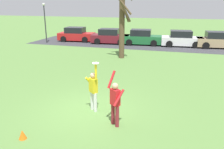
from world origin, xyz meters
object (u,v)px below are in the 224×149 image
at_px(frisbee_disc, 96,63).
at_px(parked_car_white, 182,39).
at_px(person_catcher, 93,88).
at_px(person_defender, 115,101).
at_px(field_cone_orange, 22,134).
at_px(parked_car_maroon, 110,37).
at_px(lamppost_by_lot, 45,19).
at_px(parked_car_red, 76,35).
at_px(parked_car_green, 142,38).
at_px(bare_tree_tall, 122,17).
at_px(parked_car_tan, 218,40).

relative_size(frisbee_disc, parked_car_white, 0.06).
relative_size(person_catcher, parked_car_white, 0.49).
relative_size(person_defender, field_cone_orange, 6.39).
distance_m(person_catcher, frisbee_disc, 1.13).
distance_m(person_defender, parked_car_maroon, 17.94).
bearing_deg(field_cone_orange, person_catcher, 60.82).
distance_m(frisbee_disc, lamppost_by_lot, 18.57).
height_order(parked_car_red, parked_car_green, same).
distance_m(bare_tree_tall, lamppost_by_lot, 11.06).
bearing_deg(frisbee_disc, bare_tree_tall, 98.33).
bearing_deg(person_defender, parked_car_green, -45.21).
bearing_deg(parked_car_red, person_defender, -66.29).
bearing_deg(frisbee_disc, person_defender, -38.32).
height_order(person_catcher, parked_car_white, person_catcher).
distance_m(frisbee_disc, parked_car_green, 16.65).
relative_size(parked_car_tan, field_cone_orange, 13.26).
height_order(frisbee_disc, field_cone_orange, frisbee_disc).
relative_size(person_defender, parked_car_tan, 0.48).
distance_m(parked_car_white, parked_car_tan, 3.46).
distance_m(parked_car_green, parked_car_tan, 7.55).
relative_size(parked_car_tan, bare_tree_tall, 0.70).
bearing_deg(person_catcher, parked_car_green, 131.02).
height_order(parked_car_red, lamppost_by_lot, lamppost_by_lot).
xyz_separation_m(bare_tree_tall, lamppost_by_lot, (-9.90, 4.90, -0.63)).
relative_size(person_defender, frisbee_disc, 7.94).
height_order(parked_car_red, parked_car_maroon, same).
relative_size(parked_car_maroon, parked_car_tan, 1.00).
relative_size(frisbee_disc, parked_car_tan, 0.06).
relative_size(person_catcher, frisbee_disc, 8.08).
bearing_deg(lamppost_by_lot, parked_car_white, 8.01).
height_order(parked_car_maroon, bare_tree_tall, bare_tree_tall).
relative_size(person_defender, bare_tree_tall, 0.34).
bearing_deg(field_cone_orange, parked_car_green, 87.82).
bearing_deg(parked_car_white, lamppost_by_lot, -177.08).
height_order(person_catcher, bare_tree_tall, bare_tree_tall).
bearing_deg(bare_tree_tall, person_defender, -76.99).
relative_size(parked_car_white, parked_car_tan, 1.00).
height_order(parked_car_tan, lamppost_by_lot, lamppost_by_lot).
xyz_separation_m(parked_car_green, lamppost_by_lot, (-10.38, -1.86, 1.86)).
height_order(person_catcher, parked_car_maroon, person_catcher).
bearing_deg(person_catcher, field_cone_orange, -80.85).
relative_size(lamppost_by_lot, field_cone_orange, 13.31).
xyz_separation_m(parked_car_tan, field_cone_orange, (-8.27, -19.40, -0.57)).
height_order(parked_car_green, lamppost_by_lot, lamppost_by_lot).
bearing_deg(parked_car_maroon, parked_car_green, -0.69).
bearing_deg(bare_tree_tall, parked_car_tan, 41.27).
xyz_separation_m(parked_car_red, bare_tree_tall, (7.20, -6.94, 2.49)).
xyz_separation_m(person_catcher, person_defender, (1.19, -0.94, -0.00)).
bearing_deg(bare_tree_tall, field_cone_orange, -91.12).
bearing_deg(person_defender, parked_car_tan, -69.20).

